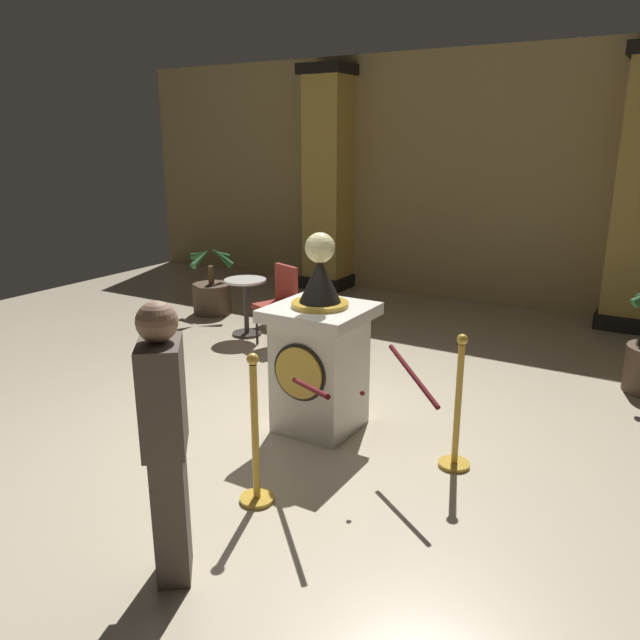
% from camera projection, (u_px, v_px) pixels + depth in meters
% --- Properties ---
extents(ground_plane, '(12.30, 12.30, 0.00)m').
position_uv_depth(ground_plane, '(272.00, 428.00, 5.36)').
color(ground_plane, beige).
extents(back_wall, '(12.30, 0.16, 3.65)m').
position_uv_depth(back_wall, '(474.00, 179.00, 9.15)').
color(back_wall, tan).
rests_on(back_wall, ground_plane).
extents(pedestal_clock, '(0.78, 0.78, 1.69)m').
position_uv_depth(pedestal_clock, '(320.00, 355.00, 5.19)').
color(pedestal_clock, silver).
rests_on(pedestal_clock, ground_plane).
extents(stanchion_near, '(0.24, 0.24, 1.08)m').
position_uv_depth(stanchion_near, '(256.00, 451.00, 4.18)').
color(stanchion_near, gold).
rests_on(stanchion_near, ground_plane).
extents(stanchion_far, '(0.24, 0.24, 1.06)m').
position_uv_depth(stanchion_far, '(457.00, 421.00, 4.64)').
color(stanchion_far, gold).
rests_on(stanchion_far, ground_plane).
extents(velvet_rope, '(1.11, 1.11, 0.22)m').
position_uv_depth(velvet_rope, '(363.00, 381.00, 4.29)').
color(velvet_rope, '#591419').
extents(column_left, '(0.77, 0.77, 3.50)m').
position_uv_depth(column_left, '(329.00, 181.00, 10.02)').
color(column_left, black).
rests_on(column_left, ground_plane).
extents(potted_palm_left, '(0.76, 0.76, 0.99)m').
position_uv_depth(potted_palm_left, '(212.00, 294.00, 8.82)').
color(potted_palm_left, '#4C3828').
rests_on(potted_palm_left, ground_plane).
extents(bystander_guest, '(0.40, 0.42, 1.62)m').
position_uv_depth(bystander_guest, '(166.00, 439.00, 3.33)').
color(bystander_guest, brown).
rests_on(bystander_guest, ground_plane).
extents(cafe_table, '(0.53, 0.53, 0.72)m').
position_uv_depth(cafe_table, '(246.00, 300.00, 7.79)').
color(cafe_table, '#332D28').
rests_on(cafe_table, ground_plane).
extents(cafe_chair_red, '(0.51, 0.51, 0.96)m').
position_uv_depth(cafe_chair_red, '(280.00, 298.00, 7.41)').
color(cafe_chair_red, black).
rests_on(cafe_chair_red, ground_plane).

